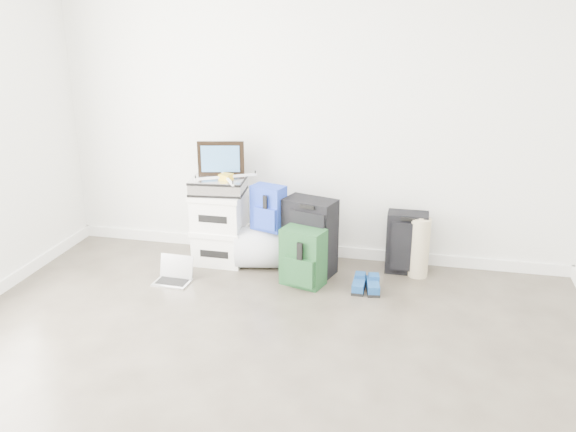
% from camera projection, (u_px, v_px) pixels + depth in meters
% --- Properties ---
extents(ground, '(5.00, 5.00, 0.00)m').
position_uv_depth(ground, '(224.00, 428.00, 3.28)').
color(ground, '#383128').
rests_on(ground, ground).
extents(room_envelope, '(4.52, 5.02, 2.71)m').
position_uv_depth(room_envelope, '(213.00, 108.00, 2.74)').
color(room_envelope, white).
rests_on(room_envelope, ground).
extents(boxes_stack, '(0.45, 0.36, 0.64)m').
position_uv_depth(boxes_stack, '(220.00, 228.00, 5.32)').
color(boxes_stack, white).
rests_on(boxes_stack, ground).
extents(briefcase, '(0.48, 0.37, 0.13)m').
position_uv_depth(briefcase, '(218.00, 186.00, 5.19)').
color(briefcase, '#B2B2B7').
rests_on(briefcase, boxes_stack).
extents(painting, '(0.39, 0.11, 0.30)m').
position_uv_depth(painting, '(221.00, 159.00, 5.21)').
color(painting, black).
rests_on(painting, briefcase).
extents(drone, '(0.47, 0.47, 0.05)m').
position_uv_depth(drone, '(226.00, 177.00, 5.13)').
color(drone, gold).
rests_on(drone, briefcase).
extents(duffel_bag, '(0.63, 0.45, 0.36)m').
position_uv_depth(duffel_bag, '(270.00, 247.00, 5.26)').
color(duffel_bag, '#9A9DA2').
rests_on(duffel_bag, ground).
extents(blue_backpack, '(0.31, 0.27, 0.38)m').
position_uv_depth(blue_backpack, '(268.00, 209.00, 5.12)').
color(blue_backpack, '#1B27AF').
rests_on(blue_backpack, duffel_bag).
extents(large_suitcase, '(0.47, 0.38, 0.65)m').
position_uv_depth(large_suitcase, '(310.00, 237.00, 5.09)').
color(large_suitcase, black).
rests_on(large_suitcase, ground).
extents(green_backpack, '(0.38, 0.33, 0.48)m').
position_uv_depth(green_backpack, '(303.00, 258.00, 4.90)').
color(green_backpack, '#143719').
rests_on(green_backpack, ground).
extents(carry_on, '(0.34, 0.22, 0.53)m').
position_uv_depth(carry_on, '(406.00, 243.00, 5.13)').
color(carry_on, black).
rests_on(carry_on, ground).
extents(shoes, '(0.23, 0.26, 0.08)m').
position_uv_depth(shoes, '(366.00, 286.00, 4.86)').
color(shoes, black).
rests_on(shoes, ground).
extents(rolled_rug, '(0.17, 0.17, 0.51)m').
position_uv_depth(rolled_rug, '(419.00, 247.00, 5.06)').
color(rolled_rug, tan).
rests_on(rolled_rug, ground).
extents(laptop, '(0.30, 0.22, 0.21)m').
position_uv_depth(laptop, '(174.00, 276.00, 5.02)').
color(laptop, silver).
rests_on(laptop, ground).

